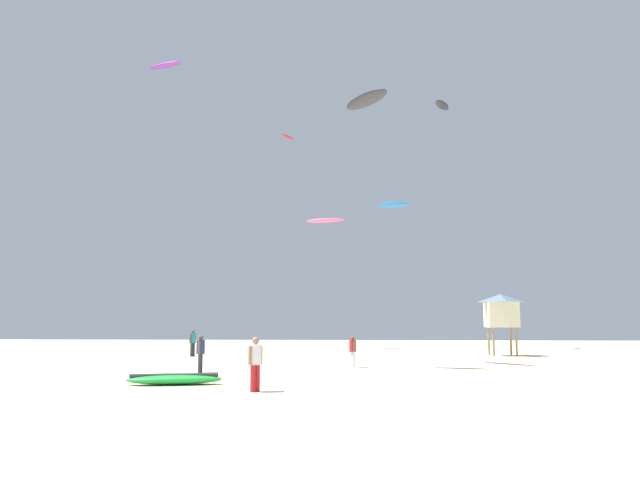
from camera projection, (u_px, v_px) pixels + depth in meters
ground_plane at (276, 412)px, 15.56m from camera, size 120.00×120.00×0.00m
person_foreground at (255, 360)px, 20.17m from camera, size 0.42×0.49×1.80m
person_midground at (201, 351)px, 27.61m from camera, size 0.38×0.56×1.70m
person_left at (353, 349)px, 30.77m from camera, size 0.36×0.48×1.57m
person_right at (193, 341)px, 40.25m from camera, size 0.40×0.53×1.78m
kite_grounded_near at (174, 379)px, 22.22m from camera, size 3.58×1.71×0.43m
lifeguard_tower at (501, 310)px, 41.32m from camera, size 2.30×2.30×4.15m
kite_aloft_1 at (393, 205)px, 49.62m from camera, size 2.64×1.34×0.49m
kite_aloft_2 at (165, 65)px, 55.94m from camera, size 3.76×2.34×0.52m
kite_aloft_4 at (288, 137)px, 59.89m from camera, size 1.46×2.13×0.35m
kite_aloft_5 at (442, 105)px, 54.09m from camera, size 1.95×2.55×0.63m
kite_aloft_6 at (325, 220)px, 53.41m from camera, size 3.69×1.82×0.37m
kite_aloft_7 at (366, 100)px, 35.08m from camera, size 3.02×3.50×0.67m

